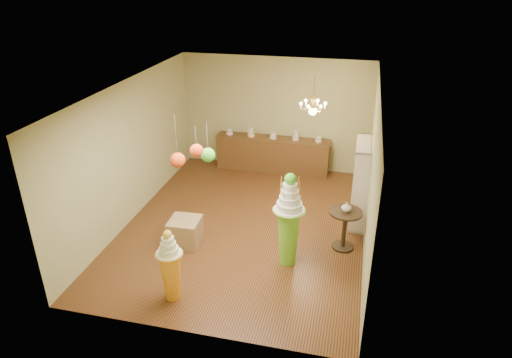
% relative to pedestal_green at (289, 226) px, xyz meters
% --- Properties ---
extents(floor, '(6.50, 6.50, 0.00)m').
position_rel_pedestal_green_xyz_m(floor, '(-1.11, 1.11, -0.80)').
color(floor, '#502E15').
rests_on(floor, ground).
extents(ceiling, '(6.50, 6.50, 0.00)m').
position_rel_pedestal_green_xyz_m(ceiling, '(-1.11, 1.11, 2.20)').
color(ceiling, silver).
rests_on(ceiling, ground).
extents(wall_back, '(5.00, 0.04, 3.00)m').
position_rel_pedestal_green_xyz_m(wall_back, '(-1.11, 4.36, 0.70)').
color(wall_back, tan).
rests_on(wall_back, ground).
extents(wall_front, '(5.00, 0.04, 3.00)m').
position_rel_pedestal_green_xyz_m(wall_front, '(-1.11, -2.14, 0.70)').
color(wall_front, tan).
rests_on(wall_front, ground).
extents(wall_left, '(0.04, 6.50, 3.00)m').
position_rel_pedestal_green_xyz_m(wall_left, '(-3.61, 1.11, 0.70)').
color(wall_left, tan).
rests_on(wall_left, ground).
extents(wall_right, '(0.04, 6.50, 3.00)m').
position_rel_pedestal_green_xyz_m(wall_right, '(1.39, 1.11, 0.70)').
color(wall_right, tan).
rests_on(wall_right, ground).
extents(pedestal_green, '(0.70, 0.70, 1.85)m').
position_rel_pedestal_green_xyz_m(pedestal_green, '(0.00, 0.00, 0.00)').
color(pedestal_green, '#6CBD29').
rests_on(pedestal_green, floor).
extents(pedestal_orange, '(0.55, 0.55, 1.33)m').
position_rel_pedestal_green_xyz_m(pedestal_orange, '(-1.72, -1.44, -0.24)').
color(pedestal_orange, orange).
rests_on(pedestal_orange, floor).
extents(burlap_riser, '(0.62, 0.62, 0.54)m').
position_rel_pedestal_green_xyz_m(burlap_riser, '(-2.11, 0.16, -0.53)').
color(burlap_riser, '#92784F').
rests_on(burlap_riser, floor).
extents(sideboard, '(3.04, 0.54, 1.16)m').
position_rel_pedestal_green_xyz_m(sideboard, '(-1.11, 4.08, -0.32)').
color(sideboard, '#54361A').
rests_on(sideboard, floor).
extents(shelving_unit, '(0.33, 1.20, 1.80)m').
position_rel_pedestal_green_xyz_m(shelving_unit, '(1.23, 1.91, 0.10)').
color(shelving_unit, beige).
rests_on(shelving_unit, floor).
extents(round_table, '(0.73, 0.73, 0.82)m').
position_rel_pedestal_green_xyz_m(round_table, '(0.99, 0.74, -0.27)').
color(round_table, black).
rests_on(round_table, floor).
extents(vase, '(0.21, 0.21, 0.20)m').
position_rel_pedestal_green_xyz_m(vase, '(0.99, 0.74, 0.12)').
color(vase, beige).
rests_on(vase, round_table).
extents(pom_red_left, '(0.25, 0.25, 0.96)m').
position_rel_pedestal_green_xyz_m(pom_red_left, '(-1.81, -0.59, 1.37)').
color(pom_red_left, '#423B30').
rests_on(pom_red_left, ceiling).
extents(pom_green_mid, '(0.23, 0.23, 0.74)m').
position_rel_pedestal_green_xyz_m(pom_green_mid, '(-1.22, -0.74, 1.58)').
color(pom_green_mid, '#423B30').
rests_on(pom_green_mid, ceiling).
extents(pom_red_right, '(0.21, 0.21, 0.55)m').
position_rel_pedestal_green_xyz_m(pom_red_right, '(-1.30, -1.01, 1.75)').
color(pom_red_right, '#423B30').
rests_on(pom_red_right, ceiling).
extents(chandelier, '(0.73, 0.73, 0.85)m').
position_rel_pedestal_green_xyz_m(chandelier, '(0.07, 2.40, 1.50)').
color(chandelier, '#E1A94F').
rests_on(chandelier, ceiling).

